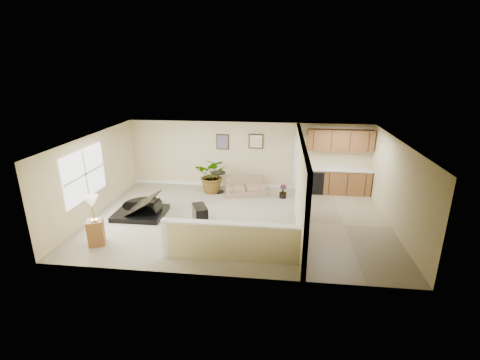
# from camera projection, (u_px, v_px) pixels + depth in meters

# --- Properties ---
(floor) EXTENTS (9.00, 9.00, 0.00)m
(floor) POSITION_uv_depth(u_px,v_px,m) (238.00, 219.00, 10.62)
(floor) COLOR tan
(floor) RESTS_ON ground
(back_wall) EXTENTS (9.00, 0.04, 2.50)m
(back_wall) POSITION_uv_depth(u_px,v_px,m) (248.00, 155.00, 13.04)
(back_wall) COLOR beige
(back_wall) RESTS_ON floor
(front_wall) EXTENTS (9.00, 0.04, 2.50)m
(front_wall) POSITION_uv_depth(u_px,v_px,m) (221.00, 226.00, 7.39)
(front_wall) COLOR beige
(front_wall) RESTS_ON floor
(left_wall) EXTENTS (0.04, 6.00, 2.50)m
(left_wall) POSITION_uv_depth(u_px,v_px,m) (94.00, 175.00, 10.72)
(left_wall) COLOR beige
(left_wall) RESTS_ON floor
(right_wall) EXTENTS (0.04, 6.00, 2.50)m
(right_wall) POSITION_uv_depth(u_px,v_px,m) (397.00, 187.00, 9.72)
(right_wall) COLOR beige
(right_wall) RESTS_ON floor
(ceiling) EXTENTS (9.00, 6.00, 0.04)m
(ceiling) POSITION_uv_depth(u_px,v_px,m) (238.00, 139.00, 9.82)
(ceiling) COLOR beige
(ceiling) RESTS_ON back_wall
(kitchen_vinyl) EXTENTS (2.70, 6.00, 0.01)m
(kitchen_vinyl) POSITION_uv_depth(u_px,v_px,m) (344.00, 225.00, 10.27)
(kitchen_vinyl) COLOR #9A8D68
(kitchen_vinyl) RESTS_ON floor
(interior_partition) EXTENTS (0.18, 5.99, 2.50)m
(interior_partition) POSITION_uv_depth(u_px,v_px,m) (299.00, 181.00, 10.27)
(interior_partition) COLOR beige
(interior_partition) RESTS_ON floor
(pony_half_wall) EXTENTS (3.42, 0.22, 1.00)m
(pony_half_wall) POSITION_uv_depth(u_px,v_px,m) (229.00, 241.00, 8.28)
(pony_half_wall) COLOR beige
(pony_half_wall) RESTS_ON floor
(left_window) EXTENTS (0.05, 2.15, 1.45)m
(left_window) POSITION_uv_depth(u_px,v_px,m) (84.00, 174.00, 10.18)
(left_window) COLOR white
(left_window) RESTS_ON left_wall
(wall_art_left) EXTENTS (0.48, 0.04, 0.58)m
(wall_art_left) POSITION_uv_depth(u_px,v_px,m) (223.00, 142.00, 12.96)
(wall_art_left) COLOR #341E13
(wall_art_left) RESTS_ON back_wall
(wall_mirror) EXTENTS (0.55, 0.04, 0.55)m
(wall_mirror) POSITION_uv_depth(u_px,v_px,m) (256.00, 141.00, 12.81)
(wall_mirror) COLOR #341E13
(wall_mirror) RESTS_ON back_wall
(kitchen_cabinets) EXTENTS (2.36, 0.65, 2.33)m
(kitchen_cabinets) POSITION_uv_depth(u_px,v_px,m) (335.00, 170.00, 12.56)
(kitchen_cabinets) COLOR #9A5832
(kitchen_cabinets) RESTS_ON floor
(piano) EXTENTS (1.81, 1.87, 1.43)m
(piano) POSITION_uv_depth(u_px,v_px,m) (140.00, 196.00, 10.86)
(piano) COLOR black
(piano) RESTS_ON floor
(piano_bench) EXTENTS (0.63, 0.80, 0.48)m
(piano_bench) POSITION_uv_depth(u_px,v_px,m) (200.00, 213.00, 10.46)
(piano_bench) COLOR black
(piano_bench) RESTS_ON floor
(loveseat) EXTENTS (1.58, 1.08, 0.81)m
(loveseat) POSITION_uv_depth(u_px,v_px,m) (246.00, 186.00, 12.59)
(loveseat) COLOR #9E8564
(loveseat) RESTS_ON floor
(accent_table) EXTENTS (0.54, 0.54, 0.78)m
(accent_table) POSITION_uv_depth(u_px,v_px,m) (218.00, 179.00, 12.70)
(accent_table) COLOR black
(accent_table) RESTS_ON floor
(palm_plant) EXTENTS (1.30, 1.16, 1.32)m
(palm_plant) POSITION_uv_depth(u_px,v_px,m) (213.00, 175.00, 12.68)
(palm_plant) COLOR black
(palm_plant) RESTS_ON floor
(small_plant) EXTENTS (0.28, 0.28, 0.48)m
(small_plant) POSITION_uv_depth(u_px,v_px,m) (283.00, 192.00, 12.27)
(small_plant) COLOR black
(small_plant) RESTS_ON floor
(lamp_stand) EXTENTS (0.52, 0.52, 1.35)m
(lamp_stand) POSITION_uv_depth(u_px,v_px,m) (95.00, 224.00, 9.00)
(lamp_stand) COLOR #9A5832
(lamp_stand) RESTS_ON floor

